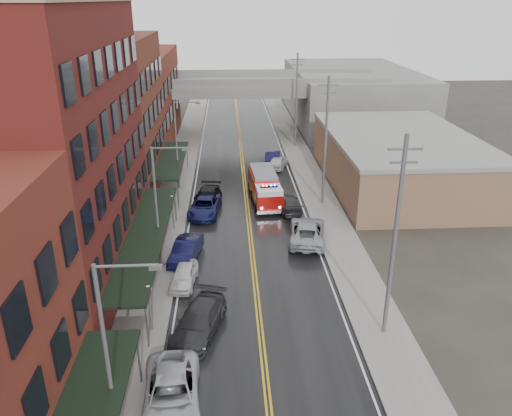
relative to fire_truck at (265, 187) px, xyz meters
name	(u,v)px	position (x,y,z in m)	size (l,w,h in m)	color
road	(249,228)	(-1.77, -5.97, -1.51)	(11.00, 160.00, 0.02)	black
sidewalk_left	(163,229)	(-9.07, -5.97, -1.44)	(3.00, 160.00, 0.15)	slate
sidewalk_right	(334,225)	(5.53, -5.97, -1.44)	(3.00, 160.00, 0.15)	slate
curb_left	(183,229)	(-7.42, -5.97, -1.44)	(0.30, 160.00, 0.15)	gray
curb_right	(315,226)	(3.88, -5.97, -1.44)	(0.30, 160.00, 0.15)	gray
brick_building_b	(47,153)	(-15.07, -12.97, 7.48)	(9.00, 20.00, 18.00)	#5A1817
brick_building_c	(108,116)	(-15.07, 4.53, 5.98)	(9.00, 15.00, 15.00)	brown
brick_building_far	(138,99)	(-15.07, 22.03, 4.48)	(9.00, 20.00, 12.00)	maroon
tan_building	(398,162)	(14.23, 4.03, 0.98)	(14.00, 22.00, 5.00)	brown
right_far_block	(351,95)	(16.23, 34.03, 2.48)	(18.00, 30.00, 8.00)	slate
awning_1	(146,234)	(-9.26, -12.97, 1.47)	(2.60, 18.00, 3.09)	black
awning_2	(171,160)	(-9.26, 4.53, 1.47)	(2.60, 13.00, 3.09)	black
globe_lamp_1	(149,298)	(-8.17, -19.97, 0.80)	(0.44, 0.44, 3.12)	#59595B
globe_lamp_2	(172,205)	(-8.17, -5.97, 0.80)	(0.44, 0.44, 3.12)	#59595B
street_lamp_0	(112,347)	(-8.32, -27.97, 3.67)	(2.64, 0.22, 9.00)	#59595B
street_lamp_1	(159,200)	(-8.32, -11.97, 3.67)	(2.64, 0.22, 9.00)	#59595B
street_lamp_2	(179,140)	(-8.32, 4.03, 3.67)	(2.64, 0.22, 9.00)	#59595B
utility_pole_0	(395,237)	(5.43, -20.97, 4.79)	(1.80, 0.24, 12.00)	#59595B
utility_pole_1	(326,140)	(5.43, -0.97, 4.79)	(1.80, 0.24, 12.00)	#59595B
utility_pole_2	(296,99)	(5.43, 19.03, 4.79)	(1.80, 0.24, 12.00)	#59595B
overpass	(239,92)	(-1.77, 26.03, 4.47)	(40.00, 10.00, 7.50)	slate
fire_truck	(265,187)	(0.00, 0.00, 0.00)	(3.48, 7.81, 2.80)	#9C0B07
parked_car_left_2	(171,394)	(-6.40, -26.01, -0.71)	(2.69, 5.83, 1.62)	#B4B7BC
parked_car_left_3	(199,321)	(-5.37, -20.27, -0.71)	(2.25, 5.54, 1.61)	#292A2C
parked_car_left_4	(184,276)	(-6.66, -14.77, -0.85)	(1.57, 3.90, 1.33)	silver
parked_car_left_5	(186,250)	(-6.77, -11.24, -0.75)	(1.63, 4.67, 1.54)	#0E0F34
parked_car_left_6	(205,206)	(-5.68, -2.77, -0.75)	(2.55, 5.52, 1.53)	#14184D
parked_car_left_7	(207,199)	(-5.52, -1.08, -0.69)	(2.32, 5.71, 1.66)	black
parked_car_right_0	(307,231)	(2.78, -8.64, -0.68)	(2.77, 6.00, 1.67)	#9EA2A6
parked_car_right_1	(288,203)	(2.01, -2.32, -0.82)	(1.94, 4.77, 1.38)	#2B2B2D
parked_car_right_2	(278,162)	(2.30, 10.23, -0.78)	(1.74, 4.32, 1.47)	silver
parked_car_right_3	(273,157)	(1.83, 11.83, -0.70)	(1.72, 4.92, 1.62)	black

